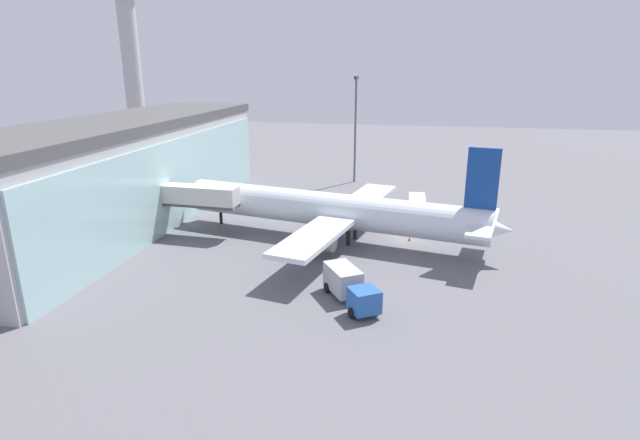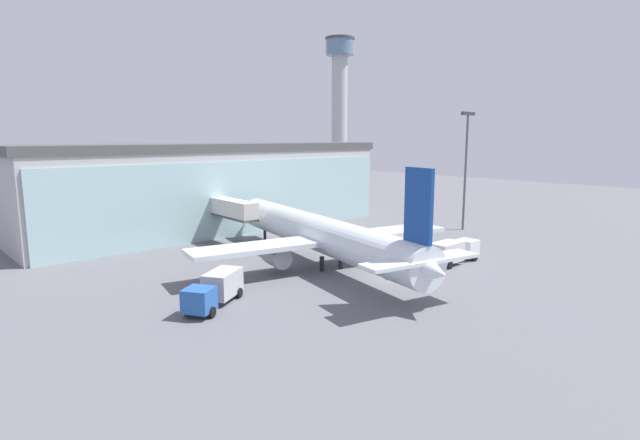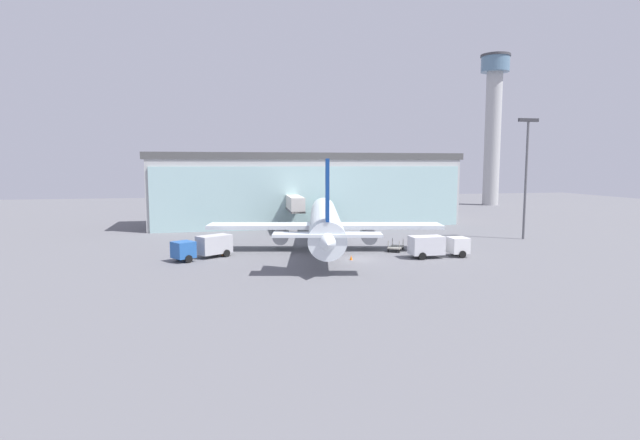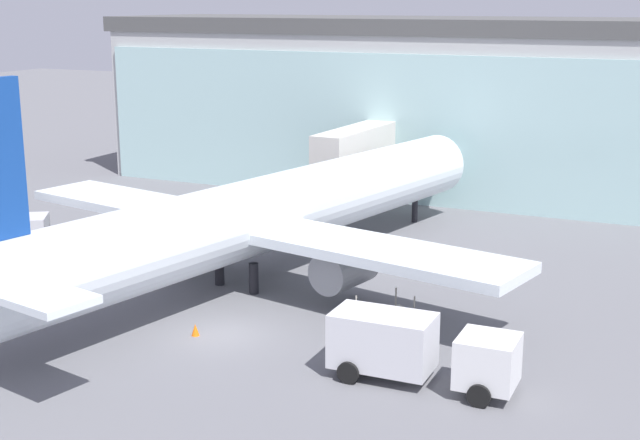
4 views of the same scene
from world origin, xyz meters
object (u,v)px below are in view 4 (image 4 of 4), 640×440
airplane (263,215)px  fuel_truck (416,348)px  jet_bridge (372,142)px  baggage_cart (385,317)px  safety_cone_nose (195,330)px  safety_cone_wingtip (37,256)px

airplane → fuel_truck: 15.20m
airplane → fuel_truck: bearing=-116.6°
jet_bridge → fuel_truck: jet_bridge is taller
fuel_truck → baggage_cart: size_ratio=2.29×
fuel_truck → safety_cone_nose: size_ratio=13.38×
fuel_truck → baggage_cart: (-3.30, 5.21, -0.97)m
airplane → baggage_cart: (8.58, -4.04, -3.04)m
safety_cone_wingtip → safety_cone_nose: bearing=-22.5°
baggage_cart → safety_cone_nose: 8.64m
fuel_truck → safety_cone_nose: fuel_truck is taller
fuel_truck → safety_cone_wingtip: fuel_truck is taller
airplane → safety_cone_nose: bearing=-160.1°
jet_bridge → baggage_cart: jet_bridge is taller
safety_cone_wingtip → fuel_truck: bearing=-14.7°
airplane → safety_cone_nose: size_ratio=72.23×
safety_cone_nose → fuel_truck: bearing=-3.0°
jet_bridge → airplane: size_ratio=0.38×
safety_cone_nose → safety_cone_wingtip: (-14.82, 6.13, 0.00)m
jet_bridge → airplane: airplane is taller
safety_cone_wingtip → baggage_cart: bearing=-3.8°
baggage_cart → safety_cone_wingtip: baggage_cart is taller
safety_cone_nose → safety_cone_wingtip: 16.04m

